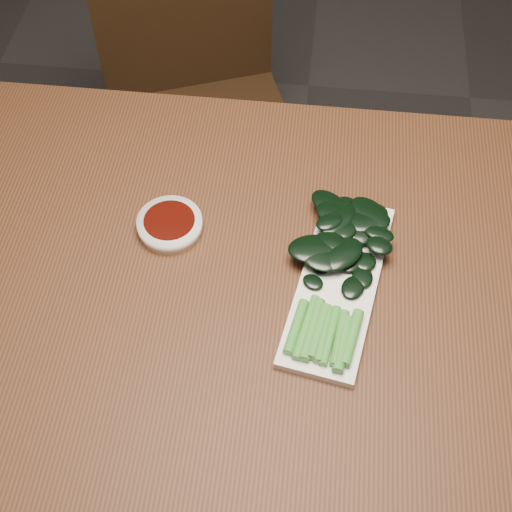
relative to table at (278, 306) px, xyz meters
The scene contains 6 objects.
ground 0.68m from the table, ahead, with size 6.00×6.00×0.00m, color #2A2828.
table is the anchor object (origin of this frame).
chair_far 0.74m from the table, 110.30° to the left, with size 0.54×0.54×0.89m.
sauce_bowl 0.22m from the table, 156.36° to the left, with size 0.10×0.10×0.03m.
serving_plate 0.12m from the table, ahead, with size 0.17×0.34×0.01m.
gai_lan 0.14m from the table, 23.65° to the left, with size 0.17×0.34×0.03m.
Camera 1 is at (0.03, -0.61, 1.66)m, focal length 50.00 mm.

